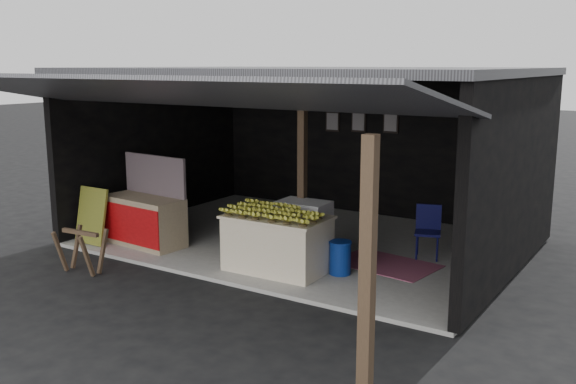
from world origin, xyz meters
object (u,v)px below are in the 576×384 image
Objects in this scene: white_crate at (304,229)px; plastic_chair at (428,227)px; sawhorse at (81,246)px; water_barrel at (340,259)px; neighbor_stall at (145,218)px; banana_table at (277,243)px.

white_crate is 1.97m from plastic_chair.
water_barrel is at bearing 24.69° from sawhorse.
neighbor_stall is at bearing 92.38° from sawhorse.
plastic_chair reaches higher than banana_table.
neighbor_stall is 3.57m from water_barrel.
banana_table is 3.33× the size of water_barrel.
neighbor_stall reaches higher than water_barrel.
sawhorse reaches higher than water_barrel.
neighbor_stall is at bearing -173.56° from water_barrel.
neighbor_stall reaches higher than plastic_chair.
banana_table is 1.84× the size of plastic_chair.
plastic_chair is (0.76, 1.51, 0.26)m from water_barrel.
banana_table is 2.92m from sawhorse.
plastic_chair is (4.11, 3.40, 0.14)m from sawhorse.
neighbor_stall reaches higher than sawhorse.
water_barrel is 0.55× the size of plastic_chair.
neighbor_stall is 1.51m from sawhorse.
water_barrel is at bearing -135.55° from plastic_chair.
banana_table is 1.02× the size of neighbor_stall.
neighbor_stall reaches higher than banana_table.
banana_table is 2.23× the size of sawhorse.
white_crate is at bearing 92.52° from banana_table.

